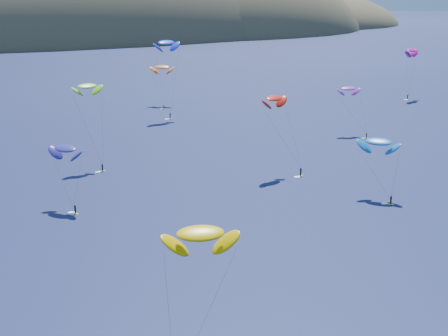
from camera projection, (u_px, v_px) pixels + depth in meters
island at (59, 46)px, 575.71m from camera, size 730.00×300.00×210.00m
kitesurfer_2 at (200, 234)px, 76.85m from camera, size 11.64×10.37×19.32m
kitesurfer_3 at (87, 86)px, 159.85m from camera, size 8.48×11.05×22.94m
kitesurfer_4 at (166, 43)px, 217.29m from camera, size 11.16×9.49×28.86m
kitesurfer_5 at (379, 142)px, 138.73m from camera, size 9.44×12.73×14.83m
kitesurfer_6 at (349, 88)px, 195.92m from camera, size 7.93×11.81×16.24m
kitesurfer_8 at (412, 50)px, 254.25m from camera, size 10.57×8.57×22.20m
kitesurfer_9 at (274, 98)px, 154.39m from camera, size 9.71×10.87×21.07m
kitesurfer_10 at (65, 149)px, 132.00m from camera, size 8.34×11.50×14.91m
kitesurfer_11 at (162, 67)px, 242.21m from camera, size 9.96×14.82×17.04m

